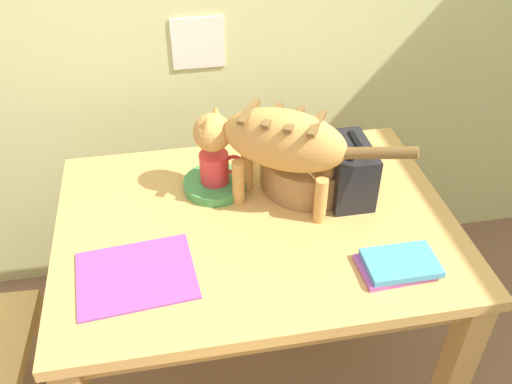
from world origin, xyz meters
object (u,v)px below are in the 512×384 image
object	(u,v)px
coffee_mug	(216,167)
wicker_basket	(309,168)
saucer_bowl	(215,184)
book_stack	(398,265)
toaster	(348,171)
dining_table	(256,246)
magazine	(136,275)
cat	(276,142)

from	to	relation	value
coffee_mug	wicker_basket	bearing A→B (deg)	-4.76
saucer_bowl	book_stack	distance (m)	0.59
book_stack	wicker_basket	world-z (taller)	wicker_basket
coffee_mug	toaster	bearing A→B (deg)	-14.63
dining_table	book_stack	xyz separation A→B (m)	(0.32, -0.25, 0.12)
saucer_bowl	magazine	distance (m)	0.41
coffee_mug	wicker_basket	world-z (taller)	coffee_mug
cat	toaster	bearing A→B (deg)	-60.70
saucer_bowl	wicker_basket	distance (m)	0.29
saucer_bowl	magazine	bearing A→B (deg)	-126.33
cat	wicker_basket	world-z (taller)	cat
wicker_basket	toaster	bearing A→B (deg)	-38.49
cat	coffee_mug	bearing A→B (deg)	89.42
dining_table	magazine	world-z (taller)	magazine
coffee_mug	dining_table	bearing A→B (deg)	-61.62
dining_table	saucer_bowl	xyz separation A→B (m)	(-0.09, 0.17, 0.11)
coffee_mug	wicker_basket	xyz separation A→B (m)	(0.28, -0.02, -0.02)
magazine	toaster	world-z (taller)	toaster
magazine	cat	bearing A→B (deg)	24.91
cat	magazine	world-z (taller)	cat
magazine	wicker_basket	bearing A→B (deg)	24.94
magazine	toaster	distance (m)	0.67
book_stack	wicker_basket	xyz separation A→B (m)	(-0.13, 0.40, 0.04)
cat	wicker_basket	distance (m)	0.21
cat	wicker_basket	size ratio (longest dim) A/B	1.87
coffee_mug	toaster	world-z (taller)	toaster
saucer_bowl	dining_table	bearing A→B (deg)	-60.66
saucer_bowl	coffee_mug	xyz separation A→B (m)	(0.00, 0.00, 0.06)
dining_table	coffee_mug	distance (m)	0.26
toaster	wicker_basket	bearing A→B (deg)	141.51
cat	coffee_mug	world-z (taller)	cat
toaster	cat	bearing A→B (deg)	179.12
dining_table	saucer_bowl	bearing A→B (deg)	119.34
coffee_mug	book_stack	distance (m)	0.59
cat	wicker_basket	xyz separation A→B (m)	(0.12, 0.07, -0.15)
dining_table	saucer_bowl	distance (m)	0.22
saucer_bowl	toaster	distance (m)	0.40
book_stack	toaster	size ratio (longest dim) A/B	0.99
coffee_mug	wicker_basket	distance (m)	0.28
saucer_bowl	toaster	bearing A→B (deg)	-14.50
magazine	toaster	size ratio (longest dim) A/B	1.46
dining_table	cat	distance (m)	0.32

